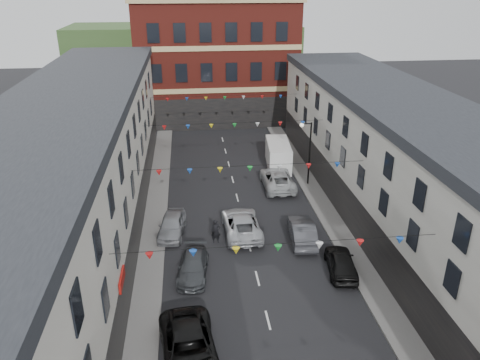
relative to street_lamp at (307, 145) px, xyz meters
name	(u,v)px	position (x,y,z in m)	size (l,w,h in m)	color
ground	(257,278)	(-6.55, -14.00, -3.90)	(160.00, 160.00, 0.00)	black
pavement_left	(150,267)	(-13.45, -12.00, -3.83)	(1.80, 64.00, 0.15)	#605E5B
pavement_right	(351,254)	(0.35, -12.00, -3.83)	(1.80, 64.00, 0.15)	#605E5B
terrace_left	(58,206)	(-18.33, -13.00, 1.44)	(8.40, 56.00, 10.70)	silver
terrace_right	(437,194)	(5.23, -13.00, 0.95)	(8.40, 56.00, 9.70)	silver
civic_building	(216,57)	(-6.55, 23.95, 4.23)	(20.60, 13.30, 18.50)	maroon
clock_tower	(153,3)	(-14.05, 21.00, 11.03)	(5.60, 5.60, 30.00)	maroon
distant_hill	(185,54)	(-10.55, 48.00, 1.10)	(40.00, 14.00, 10.00)	#355326
street_lamp	(307,145)	(0.00, 0.00, 0.00)	(1.10, 0.36, 6.00)	black
car_left_c	(189,349)	(-10.96, -20.59, -3.08)	(2.73, 5.92, 1.65)	black
car_left_d	(193,266)	(-10.61, -13.12, -3.26)	(1.81, 4.45, 1.29)	#3D4145
car_left_e	(172,225)	(-12.05, -7.67, -3.14)	(1.81, 4.49, 1.53)	gray
car_right_d	(341,262)	(-1.05, -13.91, -3.17)	(1.73, 4.31, 1.47)	black
car_right_e	(302,231)	(-2.64, -9.73, -3.12)	(1.67, 4.79, 1.58)	#45464C
car_right_f	(277,179)	(-2.66, -0.18, -3.09)	(2.69, 5.83, 1.62)	#B8BBBD
moving_car	(241,224)	(-6.89, -8.12, -3.11)	(2.63, 5.71, 1.59)	silver
white_van	(278,155)	(-1.63, 4.91, -2.66)	(2.16, 5.62, 2.49)	white
pedestrian	(216,231)	(-8.88, -9.29, -2.99)	(0.67, 0.44, 1.84)	black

